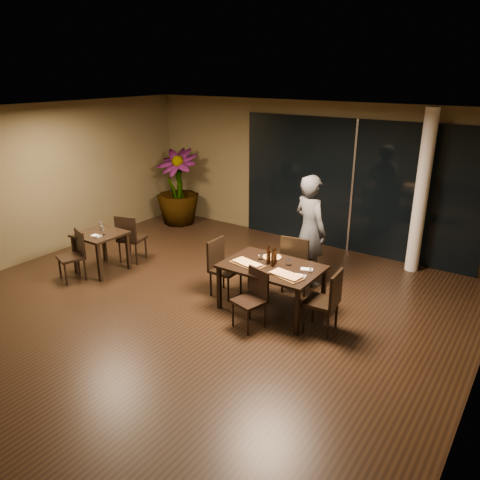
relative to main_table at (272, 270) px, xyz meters
name	(u,v)px	position (x,y,z in m)	size (l,w,h in m)	color
ground	(190,312)	(-1.00, -0.80, -0.68)	(8.00, 8.00, 0.00)	black
wall_back	(311,173)	(-1.00, 3.25, 0.82)	(8.00, 0.10, 3.00)	#4B4228
wall_left	(26,185)	(-5.05, -0.80, 0.82)	(0.10, 8.00, 3.00)	#4B4228
ceiling	(182,114)	(-1.00, -0.80, 2.34)	(8.00, 8.00, 0.04)	silver
window_panel	(353,187)	(0.00, 3.16, 0.67)	(5.00, 0.06, 2.70)	black
column	(421,193)	(1.40, 2.85, 0.82)	(0.24, 0.24, 3.00)	silver
main_table	(272,270)	(0.00, 0.00, 0.00)	(1.50, 1.00, 0.75)	black
side_table	(100,239)	(-3.40, -0.50, -0.05)	(0.80, 0.80, 0.75)	black
chair_main_far	(296,261)	(0.03, 0.75, -0.10)	(0.55, 0.55, 1.03)	black
chair_main_near	(253,295)	(0.03, -0.58, -0.18)	(0.50, 0.50, 0.88)	black
chair_main_left	(221,264)	(-0.97, 0.00, -0.14)	(0.44, 0.44, 0.95)	black
chair_main_right	(327,299)	(1.00, -0.13, -0.14)	(0.48, 0.48, 0.96)	black
chair_side_far	(129,236)	(-3.27, 0.09, -0.14)	(0.55, 0.55, 0.96)	black
chair_side_near	(75,252)	(-3.50, -1.00, -0.17)	(0.53, 0.53, 0.91)	black
diner	(310,231)	(0.02, 1.23, 0.30)	(0.66, 0.44, 1.95)	#323437
potted_plant	(178,187)	(-4.15, 2.50, 0.23)	(0.99, 0.99, 1.81)	#1C4E1A
pizza_board_left	(247,264)	(-0.34, -0.18, 0.08)	(0.56, 0.28, 0.01)	#402A14
pizza_board_right	(286,276)	(0.38, -0.23, 0.08)	(0.52, 0.26, 0.01)	#4D3318
oblong_pizza_left	(247,263)	(-0.34, -0.18, 0.10)	(0.44, 0.20, 0.02)	maroon
oblong_pizza_right	(286,275)	(0.38, -0.23, 0.10)	(0.45, 0.21, 0.02)	#671209
round_pizza	(272,257)	(-0.16, 0.27, 0.08)	(0.29, 0.29, 0.01)	red
bottle_a	(268,255)	(-0.08, 0.03, 0.23)	(0.07, 0.07, 0.31)	black
bottle_b	(273,257)	(0.02, -0.01, 0.22)	(0.06, 0.06, 0.29)	black
bottle_c	(275,255)	(0.00, 0.09, 0.21)	(0.06, 0.06, 0.28)	black
tumbler_left	(261,257)	(-0.28, 0.11, 0.12)	(0.07, 0.07, 0.09)	white
tumbler_right	(289,262)	(0.20, 0.16, 0.12)	(0.08, 0.08, 0.10)	white
napkin_near	(300,276)	(0.54, -0.11, 0.08)	(0.18, 0.10, 0.01)	white
napkin_far	(307,269)	(0.52, 0.16, 0.08)	(0.18, 0.10, 0.01)	white
wine_glass_a	(101,226)	(-3.49, -0.38, 0.16)	(0.07, 0.07, 0.16)	white
wine_glass_b	(103,231)	(-3.26, -0.53, 0.15)	(0.07, 0.07, 0.16)	white
side_napkin	(96,236)	(-3.31, -0.65, 0.08)	(0.18, 0.11, 0.01)	silver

